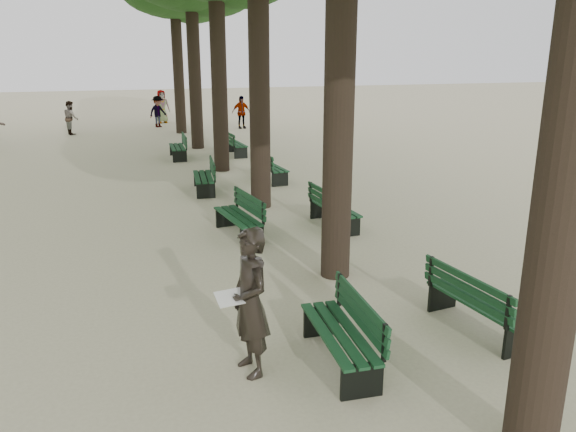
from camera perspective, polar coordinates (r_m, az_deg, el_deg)
name	(u,v)px	position (r m, az deg, el deg)	size (l,w,h in m)	color
ground	(317,375)	(7.33, 3.01, -15.84)	(120.00, 120.00, 0.00)	#C3BB93
bench_left_0	(339,345)	(7.45, 5.25, -12.89)	(0.69, 1.84, 0.92)	black
bench_left_1	(238,224)	(12.39, -5.05, -0.81)	(0.80, 1.86, 0.92)	black
bench_left_2	(204,183)	(16.49, -8.54, 3.36)	(0.77, 1.85, 0.92)	black
bench_left_3	(178,152)	(21.99, -11.12, 6.44)	(0.66, 1.83, 0.92)	black
bench_right_0	(478,313)	(8.67, 18.74, -9.33)	(0.76, 1.85, 0.92)	black
bench_right_1	(334,215)	(13.04, 4.71, 0.06)	(0.65, 1.82, 0.92)	black
bench_right_2	(271,173)	(17.73, -1.73, 4.44)	(0.69, 1.83, 0.92)	black
bench_right_3	(235,148)	(22.43, -5.36, 6.86)	(0.64, 1.82, 0.92)	black
man_with_map	(250,302)	(6.96, -3.86, -8.76)	(0.69, 0.81, 1.90)	black
pedestrian_c	(241,112)	(30.52, -4.78, 10.46)	(1.01, 0.34, 1.72)	#262628
pedestrian_b	(158,112)	(31.79, -13.07, 10.29)	(1.08, 0.34, 1.68)	#262628
pedestrian_d	(162,106)	(33.74, -12.71, 10.80)	(0.92, 0.37, 1.87)	#262628
pedestrian_a	(71,118)	(30.09, -21.18, 9.29)	(0.80, 0.33, 1.64)	#262628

